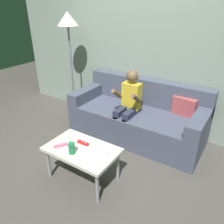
{
  "coord_description": "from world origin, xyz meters",
  "views": [
    {
      "loc": [
        1.4,
        -1.56,
        1.82
      ],
      "look_at": [
        0.06,
        0.5,
        0.6
      ],
      "focal_mm": 35.84,
      "sensor_mm": 36.0,
      "label": 1
    }
  ],
  "objects_px": {
    "couch": "(138,118)",
    "soda_can": "(72,148)",
    "coffee_table": "(82,152)",
    "game_remote_white_far_corner": "(103,152)",
    "person_seated_on_couch": "(128,103)",
    "floor_lamp": "(68,28)",
    "game_remote_pink_near_edge": "(61,145)",
    "game_remote_red_center": "(83,143)"
  },
  "relations": [
    {
      "from": "coffee_table",
      "to": "game_remote_red_center",
      "type": "xyz_separation_m",
      "value": [
        -0.04,
        0.07,
        0.06
      ]
    },
    {
      "from": "person_seated_on_couch",
      "to": "soda_can",
      "type": "height_order",
      "value": "person_seated_on_couch"
    },
    {
      "from": "coffee_table",
      "to": "game_remote_pink_near_edge",
      "type": "distance_m",
      "value": 0.24
    },
    {
      "from": "game_remote_pink_near_edge",
      "to": "game_remote_red_center",
      "type": "relative_size",
      "value": 0.97
    },
    {
      "from": "person_seated_on_couch",
      "to": "game_remote_pink_near_edge",
      "type": "bearing_deg",
      "value": -101.94
    },
    {
      "from": "person_seated_on_couch",
      "to": "soda_can",
      "type": "relative_size",
      "value": 8.26
    },
    {
      "from": "coffee_table",
      "to": "game_remote_white_far_corner",
      "type": "relative_size",
      "value": 5.54
    },
    {
      "from": "couch",
      "to": "soda_can",
      "type": "height_order",
      "value": "couch"
    },
    {
      "from": "couch",
      "to": "soda_can",
      "type": "relative_size",
      "value": 15.63
    },
    {
      "from": "game_remote_white_far_corner",
      "to": "person_seated_on_couch",
      "type": "bearing_deg",
      "value": 103.51
    },
    {
      "from": "couch",
      "to": "game_remote_pink_near_edge",
      "type": "distance_m",
      "value": 1.3
    },
    {
      "from": "coffee_table",
      "to": "game_remote_red_center",
      "type": "distance_m",
      "value": 0.1
    },
    {
      "from": "person_seated_on_couch",
      "to": "floor_lamp",
      "type": "xyz_separation_m",
      "value": [
        -1.16,
        0.18,
        0.89
      ]
    },
    {
      "from": "game_remote_pink_near_edge",
      "to": "game_remote_white_far_corner",
      "type": "bearing_deg",
      "value": 18.55
    },
    {
      "from": "game_remote_white_far_corner",
      "to": "soda_can",
      "type": "bearing_deg",
      "value": -146.72
    },
    {
      "from": "game_remote_pink_near_edge",
      "to": "game_remote_red_center",
      "type": "distance_m",
      "value": 0.24
    },
    {
      "from": "couch",
      "to": "floor_lamp",
      "type": "bearing_deg",
      "value": -179.85
    },
    {
      "from": "soda_can",
      "to": "game_remote_pink_near_edge",
      "type": "bearing_deg",
      "value": 173.07
    },
    {
      "from": "game_remote_red_center",
      "to": "soda_can",
      "type": "height_order",
      "value": "soda_can"
    },
    {
      "from": "couch",
      "to": "game_remote_red_center",
      "type": "xyz_separation_m",
      "value": [
        -0.13,
        -1.09,
        0.13
      ]
    },
    {
      "from": "person_seated_on_couch",
      "to": "game_remote_pink_near_edge",
      "type": "xyz_separation_m",
      "value": [
        -0.23,
        -1.08,
        -0.15
      ]
    },
    {
      "from": "couch",
      "to": "coffee_table",
      "type": "relative_size",
      "value": 2.46
    },
    {
      "from": "person_seated_on_couch",
      "to": "coffee_table",
      "type": "relative_size",
      "value": 1.3
    },
    {
      "from": "game_remote_red_center",
      "to": "game_remote_white_far_corner",
      "type": "distance_m",
      "value": 0.28
    },
    {
      "from": "couch",
      "to": "game_remote_white_far_corner",
      "type": "relative_size",
      "value": 13.61
    },
    {
      "from": "couch",
      "to": "game_remote_white_far_corner",
      "type": "xyz_separation_m",
      "value": [
        0.14,
        -1.11,
        0.13
      ]
    },
    {
      "from": "person_seated_on_couch",
      "to": "floor_lamp",
      "type": "relative_size",
      "value": 0.6
    },
    {
      "from": "soda_can",
      "to": "game_remote_white_far_corner",
      "type": "bearing_deg",
      "value": 33.28
    },
    {
      "from": "game_remote_red_center",
      "to": "coffee_table",
      "type": "bearing_deg",
      "value": -61.05
    },
    {
      "from": "person_seated_on_couch",
      "to": "soda_can",
      "type": "xyz_separation_m",
      "value": [
        -0.04,
        -1.1,
        -0.1
      ]
    },
    {
      "from": "couch",
      "to": "coffee_table",
      "type": "bearing_deg",
      "value": -94.45
    },
    {
      "from": "couch",
      "to": "floor_lamp",
      "type": "distance_m",
      "value": 1.7
    },
    {
      "from": "game_remote_pink_near_edge",
      "to": "game_remote_red_center",
      "type": "xyz_separation_m",
      "value": [
        0.17,
        0.17,
        0.0
      ]
    },
    {
      "from": "person_seated_on_couch",
      "to": "coffee_table",
      "type": "height_order",
      "value": "person_seated_on_couch"
    },
    {
      "from": "coffee_table",
      "to": "soda_can",
      "type": "distance_m",
      "value": 0.16
    },
    {
      "from": "coffee_table",
      "to": "floor_lamp",
      "type": "height_order",
      "value": "floor_lamp"
    },
    {
      "from": "game_remote_white_far_corner",
      "to": "soda_can",
      "type": "relative_size",
      "value": 1.15
    },
    {
      "from": "soda_can",
      "to": "person_seated_on_couch",
      "type": "bearing_deg",
      "value": 87.81
    },
    {
      "from": "couch",
      "to": "game_remote_white_far_corner",
      "type": "height_order",
      "value": "couch"
    },
    {
      "from": "couch",
      "to": "person_seated_on_couch",
      "type": "xyz_separation_m",
      "value": [
        -0.08,
        -0.18,
        0.28
      ]
    },
    {
      "from": "game_remote_red_center",
      "to": "game_remote_white_far_corner",
      "type": "xyz_separation_m",
      "value": [
        0.28,
        -0.02,
        0.0
      ]
    },
    {
      "from": "person_seated_on_couch",
      "to": "game_remote_red_center",
      "type": "xyz_separation_m",
      "value": [
        -0.05,
        -0.91,
        -0.15
      ]
    }
  ]
}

